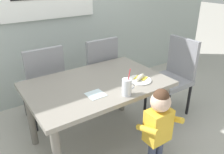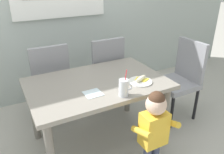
% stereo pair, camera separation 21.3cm
% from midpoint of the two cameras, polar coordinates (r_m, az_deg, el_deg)
% --- Properties ---
extents(ground_plane, '(24.00, 24.00, 0.00)m').
position_cam_midpoint_polar(ground_plane, '(2.56, -0.86, -15.65)').
color(ground_plane, '#B7B2A8').
extents(dining_table, '(1.32, 0.87, 0.71)m').
position_cam_midpoint_polar(dining_table, '(2.22, -0.96, -3.55)').
color(dining_table, gray).
rests_on(dining_table, ground).
extents(dining_chair_left, '(0.44, 0.44, 0.96)m').
position_cam_midpoint_polar(dining_chair_left, '(2.71, -13.35, -0.36)').
color(dining_chair_left, gray).
rests_on(dining_chair_left, ground).
extents(dining_chair_right, '(0.44, 0.45, 0.96)m').
position_cam_midpoint_polar(dining_chair_right, '(2.89, 0.14, 2.04)').
color(dining_chair_right, gray).
rests_on(dining_chair_right, ground).
extents(dining_chair_far, '(0.44, 0.44, 0.96)m').
position_cam_midpoint_polar(dining_chair_far, '(2.86, 19.23, 0.29)').
color(dining_chair_far, gray).
rests_on(dining_chair_far, ground).
extents(toddler_standing, '(0.33, 0.24, 0.84)m').
position_cam_midpoint_polar(toddler_standing, '(1.95, 13.79, -11.84)').
color(toddler_standing, '#3F4760').
rests_on(toddler_standing, ground).
extents(milk_cup, '(0.13, 0.08, 0.25)m').
position_cam_midpoint_polar(milk_cup, '(1.91, 6.19, -3.05)').
color(milk_cup, silver).
rests_on(milk_cup, dining_table).
extents(snack_plate, '(0.23, 0.23, 0.01)m').
position_cam_midpoint_polar(snack_plate, '(2.19, 9.91, -1.20)').
color(snack_plate, white).
rests_on(snack_plate, dining_table).
extents(peeled_banana, '(0.18, 0.13, 0.07)m').
position_cam_midpoint_polar(peeled_banana, '(2.19, 10.08, -0.48)').
color(peeled_banana, '#F4EAC6').
rests_on(peeled_banana, snack_plate).
extents(paper_napkin, '(0.15, 0.15, 0.00)m').
position_cam_midpoint_polar(paper_napkin, '(1.96, -1.74, -4.25)').
color(paper_napkin, silver).
rests_on(paper_napkin, dining_table).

